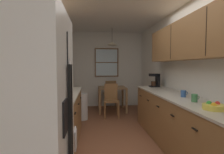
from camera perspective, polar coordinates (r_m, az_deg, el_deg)
name	(u,v)px	position (r m, az deg, el deg)	size (l,w,h in m)	color
ground_plane	(114,133)	(3.91, 0.53, -17.44)	(12.00, 12.00, 0.00)	brown
wall_left	(45,72)	(3.74, -20.45, 1.40)	(0.10, 9.00, 2.55)	white
wall_right	(177,72)	(4.04, 19.92, 1.55)	(0.10, 9.00, 2.55)	white
wall_back	(105,69)	(6.29, -2.31, 2.40)	(4.40, 0.10, 2.55)	white
ceiling_slab	(114,6)	(3.84, 0.56, 21.59)	(4.40, 9.00, 0.08)	white
refrigerator	(20,136)	(1.52, -27.22, -16.38)	(0.72, 0.77, 1.79)	white
stove_range	(42,149)	(2.30, -21.19, -20.47)	(0.66, 0.60, 1.10)	white
microwave_over_range	(29,41)	(2.16, -24.87, 10.16)	(0.39, 0.64, 0.31)	black
counter_left	(61,118)	(3.50, -15.72, -12.35)	(0.64, 1.97, 0.90)	olive
upper_cabinets_left	(51,38)	(3.38, -18.67, 11.54)	(0.33, 2.05, 0.71)	olive
counter_right	(183,125)	(3.19, 21.47, -14.05)	(0.64, 3.40, 0.90)	olive
upper_cabinets_right	(195,38)	(3.10, 24.84, 11.17)	(0.33, 3.08, 0.66)	olive
dining_table	(112,91)	(5.58, 0.02, -4.52)	(0.83, 0.77, 0.75)	olive
dining_chair_near	(111,98)	(5.01, -0.26, -6.82)	(0.42, 0.42, 0.90)	olive
dining_chair_far	(110,92)	(6.18, -0.62, -4.84)	(0.45, 0.45, 0.90)	olive
pendant_light	(112,43)	(5.56, 0.02, 10.56)	(0.31, 0.31, 0.52)	black
back_window	(107,63)	(6.22, -1.72, 4.60)	(0.82, 0.05, 0.98)	brown
trash_bin	(82,106)	(4.82, -9.41, -9.18)	(0.29, 0.29, 0.69)	silver
storage_canister	(52,95)	(2.71, -18.35, -5.29)	(0.10, 0.10, 0.18)	red
dish_towel	(76,140)	(2.37, -11.43, -18.86)	(0.02, 0.16, 0.24)	white
coffee_maker	(156,80)	(4.42, 13.62, -0.91)	(0.22, 0.18, 0.31)	black
mug_by_coffeemaker	(183,94)	(3.13, 21.69, -4.92)	(0.12, 0.08, 0.11)	#335999
mug_spare	(195,98)	(2.77, 24.65, -6.04)	(0.12, 0.08, 0.11)	#3F7F4C
fruit_bowl	(214,106)	(2.39, 29.50, -8.09)	(0.25, 0.25, 0.09)	#E5D14C
table_serving_bowl	(110,86)	(5.60, -0.62, -2.83)	(0.18, 0.18, 0.06)	silver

